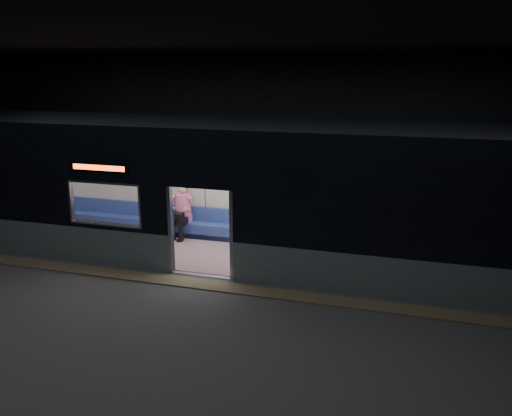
% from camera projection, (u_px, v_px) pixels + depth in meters
% --- Properties ---
extents(station_floor, '(24.00, 14.00, 0.01)m').
position_uv_depth(station_floor, '(183.00, 294.00, 11.39)').
color(station_floor, '#47494C').
rests_on(station_floor, ground).
extents(station_envelope, '(24.00, 14.00, 5.00)m').
position_uv_depth(station_envelope, '(176.00, 118.00, 10.45)').
color(station_envelope, black).
rests_on(station_envelope, station_floor).
extents(tactile_strip, '(22.80, 0.50, 0.03)m').
position_uv_depth(tactile_strip, '(193.00, 283.00, 11.89)').
color(tactile_strip, '#8C7F59').
rests_on(tactile_strip, station_floor).
extents(metro_car, '(18.00, 3.04, 3.35)m').
position_uv_depth(metro_car, '(224.00, 184.00, 13.26)').
color(metro_car, '#8A99A5').
rests_on(metro_car, station_floor).
extents(passenger, '(0.44, 0.77, 1.49)m').
position_uv_depth(passenger, '(182.00, 208.00, 14.90)').
color(passenger, black).
rests_on(passenger, metro_car).
extents(handbag, '(0.30, 0.26, 0.15)m').
position_uv_depth(handbag, '(178.00, 216.00, 14.71)').
color(handbag, black).
rests_on(handbag, passenger).
extents(transit_map, '(1.09, 0.03, 0.71)m').
position_uv_depth(transit_map, '(436.00, 199.00, 13.14)').
color(transit_map, white).
rests_on(transit_map, metro_car).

